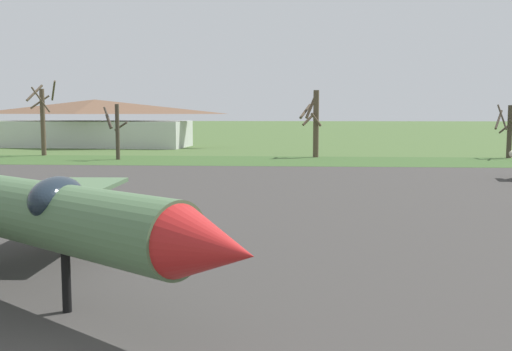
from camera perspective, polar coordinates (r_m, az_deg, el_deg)
The scene contains 8 objects.
asphalt_apron at distance 27.43m, azimuth -7.55°, elevation -4.49°, with size 74.64×55.93×0.05m, color #383533.
grass_verge_strip at distance 60.82m, azimuth -1.14°, elevation 1.40°, with size 134.64×12.00×0.06m, color #355326.
jet_fighter_rear_left at distance 18.16m, azimuth -23.05°, elevation -2.54°, with size 15.78×13.72×5.76m.
bare_tree_left_of_center at distance 72.20m, azimuth -19.67°, elevation 5.30°, with size 3.52×3.09×8.50m.
bare_tree_center at distance 63.69m, azimuth -13.19°, elevation 4.27°, with size 2.47×2.50×5.79m.
bare_tree_right_of_center at distance 65.66m, azimuth 5.60°, elevation 5.15°, with size 2.46×2.57×7.33m.
bare_tree_far_right at distance 69.66m, azimuth 22.99°, elevation 4.19°, with size 3.16×3.03×7.39m.
visitor_building at distance 88.65m, azimuth -15.07°, elevation 4.80°, with size 28.13×11.53×6.72m.
Camera 1 is at (5.46, -9.62, 5.06)m, focal length 41.97 mm.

